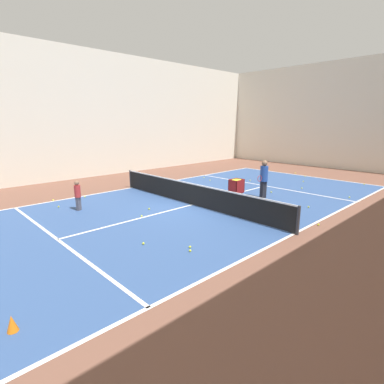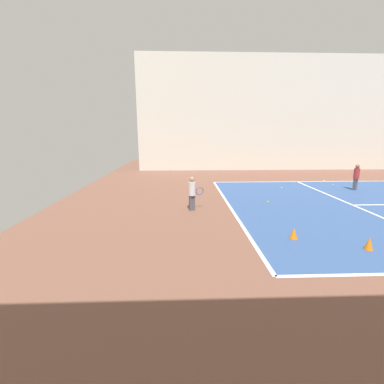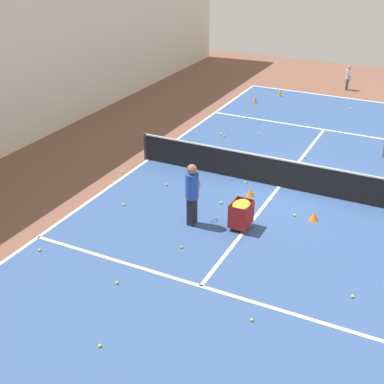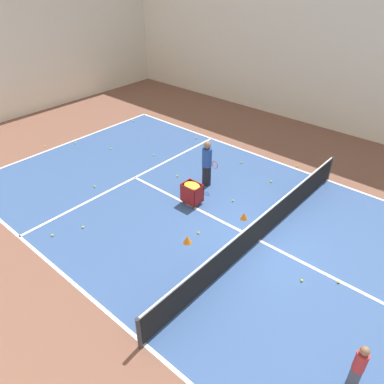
# 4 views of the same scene
# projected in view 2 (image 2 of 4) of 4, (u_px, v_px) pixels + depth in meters

# --- Properties ---
(line_baseline_near) EXTENTS (9.49, 0.10, 0.00)m
(line_baseline_near) POSITION_uv_depth(u_px,v_px,m) (230.00, 206.00, 9.43)
(line_baseline_near) COLOR white
(line_baseline_near) RESTS_ON ground
(line_service_near) EXTENTS (9.49, 0.10, 0.00)m
(line_service_near) POSITION_uv_depth(u_px,v_px,m) (353.00, 205.00, 9.60)
(line_service_near) COLOR white
(line_service_near) RESTS_ON ground
(hall_enclosure_left) EXTENTS (0.15, 30.26, 7.86)m
(hall_enclosure_left) POSITION_uv_depth(u_px,v_px,m) (352.00, 114.00, 18.16)
(hall_enclosure_left) COLOR silver
(hall_enclosure_left) RESTS_ON ground
(player_near_baseline) EXTENTS (0.33, 0.56, 1.19)m
(player_near_baseline) POSITION_uv_depth(u_px,v_px,m) (192.00, 191.00, 8.83)
(player_near_baseline) COLOR #4C4C56
(player_near_baseline) RESTS_ON ground
(child_midcourt) EXTENTS (0.34, 0.34, 1.22)m
(child_midcourt) POSITION_uv_depth(u_px,v_px,m) (356.00, 175.00, 12.02)
(child_midcourt) COLOR #4C4C56
(child_midcourt) RESTS_ON ground
(training_cone_0) EXTENTS (0.20, 0.20, 0.29)m
(training_cone_0) POSITION_uv_depth(u_px,v_px,m) (294.00, 233.00, 6.53)
(training_cone_0) COLOR orange
(training_cone_0) RESTS_ON ground
(training_cone_2) EXTENTS (0.19, 0.19, 0.30)m
(training_cone_2) POSITION_uv_depth(u_px,v_px,m) (369.00, 243.00, 5.91)
(training_cone_2) COLOR orange
(training_cone_2) RESTS_ON ground
(tennis_ball_10) EXTENTS (0.07, 0.07, 0.07)m
(tennis_ball_10) POSITION_uv_depth(u_px,v_px,m) (324.00, 181.00, 14.35)
(tennis_ball_10) COLOR yellow
(tennis_ball_10) RESTS_ON ground
(tennis_ball_15) EXTENTS (0.07, 0.07, 0.07)m
(tennis_ball_15) POSITION_uv_depth(u_px,v_px,m) (268.00, 202.00, 9.89)
(tennis_ball_15) COLOR yellow
(tennis_ball_15) RESTS_ON ground
(tennis_ball_16) EXTENTS (0.07, 0.07, 0.07)m
(tennis_ball_16) POSITION_uv_depth(u_px,v_px,m) (282.00, 188.00, 12.43)
(tennis_ball_16) COLOR yellow
(tennis_ball_16) RESTS_ON ground
(tennis_ball_19) EXTENTS (0.07, 0.07, 0.07)m
(tennis_ball_19) POSITION_uv_depth(u_px,v_px,m) (333.00, 185.00, 13.11)
(tennis_ball_19) COLOR yellow
(tennis_ball_19) RESTS_ON ground
(tennis_ball_22) EXTENTS (0.07, 0.07, 0.07)m
(tennis_ball_22) POSITION_uv_depth(u_px,v_px,m) (218.00, 188.00, 12.32)
(tennis_ball_22) COLOR yellow
(tennis_ball_22) RESTS_ON ground
(tennis_ball_23) EXTENTS (0.07, 0.07, 0.07)m
(tennis_ball_23) POSITION_uv_depth(u_px,v_px,m) (352.00, 182.00, 14.01)
(tennis_ball_23) COLOR yellow
(tennis_ball_23) RESTS_ON ground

